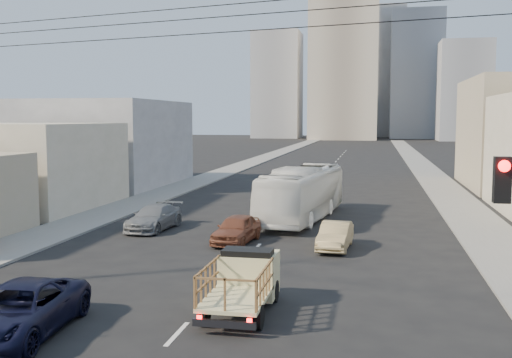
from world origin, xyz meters
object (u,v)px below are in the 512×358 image
(flatbed_pickup, at_px, (242,279))
(sedan_grey, at_px, (154,217))
(city_bus, at_px, (302,193))
(sedan_brown, at_px, (237,229))
(sedan_tan, at_px, (335,236))
(navy_pickup, at_px, (18,311))

(flatbed_pickup, relative_size, sedan_grey, 0.92)
(city_bus, bearing_deg, flatbed_pickup, -81.36)
(city_bus, bearing_deg, sedan_grey, -138.81)
(sedan_brown, bearing_deg, sedan_tan, 0.72)
(sedan_brown, bearing_deg, sedan_grey, 159.70)
(flatbed_pickup, distance_m, navy_pickup, 6.89)
(flatbed_pickup, bearing_deg, sedan_grey, 121.59)
(navy_pickup, bearing_deg, city_bus, 71.03)
(sedan_brown, bearing_deg, flatbed_pickup, -70.27)
(flatbed_pickup, xyz_separation_m, sedan_brown, (-2.68, 10.60, -0.38))
(sedan_brown, relative_size, sedan_tan, 1.07)
(navy_pickup, bearing_deg, sedan_tan, 54.27)
(sedan_tan, bearing_deg, city_bus, 111.67)
(flatbed_pickup, distance_m, city_bus, 18.47)
(navy_pickup, height_order, sedan_grey, navy_pickup)
(sedan_tan, relative_size, sedan_grey, 0.82)
(city_bus, height_order, sedan_grey, city_bus)
(sedan_tan, xyz_separation_m, sedan_grey, (-10.54, 3.09, 0.05))
(flatbed_pickup, bearing_deg, city_bus, 90.74)
(navy_pickup, relative_size, sedan_grey, 1.14)
(flatbed_pickup, xyz_separation_m, city_bus, (-0.24, 18.46, 0.56))
(sedan_brown, distance_m, sedan_grey, 6.09)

